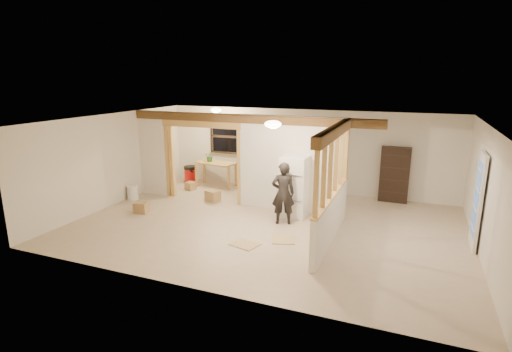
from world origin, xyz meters
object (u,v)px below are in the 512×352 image
at_px(refrigerator, 294,187).
at_px(woman, 283,193).
at_px(work_table, 216,174).
at_px(shop_vac, 190,174).
at_px(bookshelf, 395,175).

height_order(refrigerator, woman, refrigerator).
xyz_separation_m(woman, work_table, (-3.05, 2.42, -0.36)).
xyz_separation_m(work_table, shop_vac, (-1.01, 0.07, -0.11)).
distance_m(refrigerator, work_table, 3.65).
height_order(refrigerator, bookshelf, bookshelf).
bearing_deg(shop_vac, bookshelf, 3.00).
relative_size(refrigerator, shop_vac, 2.71).
height_order(refrigerator, shop_vac, refrigerator).
bearing_deg(shop_vac, work_table, -3.90).
bearing_deg(refrigerator, woman, -98.74).
relative_size(woman, work_table, 1.20).
bearing_deg(refrigerator, bookshelf, 44.42).
height_order(woman, shop_vac, woman).
bearing_deg(woman, bookshelf, -152.20).
bearing_deg(woman, work_table, -60.84).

